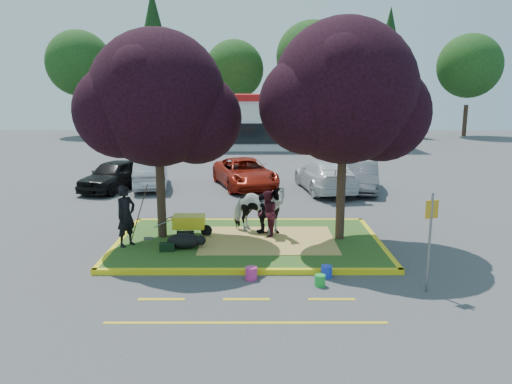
{
  "coord_description": "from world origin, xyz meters",
  "views": [
    {
      "loc": [
        0.2,
        -15.13,
        4.84
      ],
      "look_at": [
        0.23,
        0.5,
        1.6
      ],
      "focal_mm": 35.0,
      "sensor_mm": 36.0,
      "label": 1
    }
  ],
  "objects_px": {
    "handler": "(126,216)",
    "calf": "(184,241)",
    "sign_post": "(430,232)",
    "cow": "(258,209)",
    "wheelbarrow": "(189,222)",
    "bucket_pink": "(251,273)",
    "bucket_green": "(320,280)",
    "car_silver": "(151,174)",
    "bucket_blue": "(327,272)",
    "car_black": "(114,175)"
  },
  "relations": [
    {
      "from": "calf",
      "to": "wheelbarrow",
      "type": "relative_size",
      "value": 0.56
    },
    {
      "from": "cow",
      "to": "car_silver",
      "type": "relative_size",
      "value": 0.45
    },
    {
      "from": "calf",
      "to": "bucket_pink",
      "type": "bearing_deg",
      "value": -61.59
    },
    {
      "from": "calf",
      "to": "bucket_green",
      "type": "height_order",
      "value": "calf"
    },
    {
      "from": "cow",
      "to": "bucket_blue",
      "type": "relative_size",
      "value": 6.3
    },
    {
      "from": "bucket_blue",
      "to": "bucket_pink",
      "type": "bearing_deg",
      "value": -175.73
    },
    {
      "from": "bucket_green",
      "to": "bucket_blue",
      "type": "height_order",
      "value": "bucket_blue"
    },
    {
      "from": "cow",
      "to": "handler",
      "type": "xyz_separation_m",
      "value": [
        -4.01,
        -1.3,
        0.1
      ]
    },
    {
      "from": "sign_post",
      "to": "bucket_blue",
      "type": "xyz_separation_m",
      "value": [
        -2.3,
        0.94,
        -1.35
      ]
    },
    {
      "from": "cow",
      "to": "bucket_green",
      "type": "relative_size",
      "value": 6.78
    },
    {
      "from": "sign_post",
      "to": "bucket_pink",
      "type": "relative_size",
      "value": 7.41
    },
    {
      "from": "cow",
      "to": "wheelbarrow",
      "type": "height_order",
      "value": "cow"
    },
    {
      "from": "handler",
      "to": "wheelbarrow",
      "type": "height_order",
      "value": "handler"
    },
    {
      "from": "handler",
      "to": "sign_post",
      "type": "xyz_separation_m",
      "value": [
        8.06,
        -3.19,
        0.42
      ]
    },
    {
      "from": "handler",
      "to": "sign_post",
      "type": "distance_m",
      "value": 8.68
    },
    {
      "from": "handler",
      "to": "wheelbarrow",
      "type": "xyz_separation_m",
      "value": [
        1.78,
        1.0,
        -0.46
      ]
    },
    {
      "from": "handler",
      "to": "calf",
      "type": "bearing_deg",
      "value": -63.25
    },
    {
      "from": "car_black",
      "to": "wheelbarrow",
      "type": "bearing_deg",
      "value": -42.99
    },
    {
      "from": "calf",
      "to": "bucket_green",
      "type": "xyz_separation_m",
      "value": [
        3.75,
        -2.59,
        -0.23
      ]
    },
    {
      "from": "car_silver",
      "to": "calf",
      "type": "bearing_deg",
      "value": 97.74
    },
    {
      "from": "bucket_green",
      "to": "bucket_pink",
      "type": "xyz_separation_m",
      "value": [
        -1.72,
        0.45,
        0.02
      ]
    },
    {
      "from": "bucket_green",
      "to": "bucket_blue",
      "type": "distance_m",
      "value": 0.64
    },
    {
      "from": "handler",
      "to": "sign_post",
      "type": "height_order",
      "value": "sign_post"
    },
    {
      "from": "bucket_pink",
      "to": "car_black",
      "type": "distance_m",
      "value": 13.5
    },
    {
      "from": "cow",
      "to": "wheelbarrow",
      "type": "xyz_separation_m",
      "value": [
        -2.23,
        -0.3,
        -0.36
      ]
    },
    {
      "from": "cow",
      "to": "bucket_pink",
      "type": "relative_size",
      "value": 5.96
    },
    {
      "from": "sign_post",
      "to": "bucket_blue",
      "type": "height_order",
      "value": "sign_post"
    },
    {
      "from": "calf",
      "to": "bucket_pink",
      "type": "distance_m",
      "value": 2.96
    },
    {
      "from": "bucket_blue",
      "to": "cow",
      "type": "bearing_deg",
      "value": 116.39
    },
    {
      "from": "wheelbarrow",
      "to": "car_black",
      "type": "relative_size",
      "value": 0.42
    },
    {
      "from": "handler",
      "to": "car_silver",
      "type": "xyz_separation_m",
      "value": [
        -1.27,
        9.83,
        -0.37
      ]
    },
    {
      "from": "bucket_blue",
      "to": "car_black",
      "type": "height_order",
      "value": "car_black"
    },
    {
      "from": "wheelbarrow",
      "to": "sign_post",
      "type": "relative_size",
      "value": 0.75
    },
    {
      "from": "sign_post",
      "to": "wheelbarrow",
      "type": "bearing_deg",
      "value": 128.37
    },
    {
      "from": "sign_post",
      "to": "car_silver",
      "type": "bearing_deg",
      "value": 107.67
    },
    {
      "from": "cow",
      "to": "sign_post",
      "type": "height_order",
      "value": "sign_post"
    },
    {
      "from": "car_silver",
      "to": "handler",
      "type": "bearing_deg",
      "value": 88.31
    },
    {
      "from": "car_black",
      "to": "car_silver",
      "type": "bearing_deg",
      "value": 35.72
    },
    {
      "from": "cow",
      "to": "calf",
      "type": "bearing_deg",
      "value": 147.54
    },
    {
      "from": "bucket_blue",
      "to": "car_black",
      "type": "relative_size",
      "value": 0.07
    },
    {
      "from": "calf",
      "to": "wheelbarrow",
      "type": "bearing_deg",
      "value": 74.97
    },
    {
      "from": "sign_post",
      "to": "car_silver",
      "type": "distance_m",
      "value": 16.04
    },
    {
      "from": "bucket_green",
      "to": "handler",
      "type": "bearing_deg",
      "value": 152.75
    },
    {
      "from": "calf",
      "to": "sign_post",
      "type": "bearing_deg",
      "value": -39.97
    },
    {
      "from": "handler",
      "to": "bucket_pink",
      "type": "xyz_separation_m",
      "value": [
        3.8,
        -2.4,
        -0.92
      ]
    },
    {
      "from": "sign_post",
      "to": "car_black",
      "type": "bearing_deg",
      "value": 113.55
    },
    {
      "from": "bucket_blue",
      "to": "handler",
      "type": "bearing_deg",
      "value": 158.67
    },
    {
      "from": "sign_post",
      "to": "cow",
      "type": "bearing_deg",
      "value": 114.15
    },
    {
      "from": "calf",
      "to": "car_black",
      "type": "distance_m",
      "value": 10.64
    },
    {
      "from": "wheelbarrow",
      "to": "car_black",
      "type": "bearing_deg",
      "value": 118.88
    }
  ]
}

